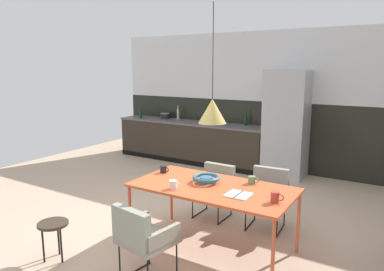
# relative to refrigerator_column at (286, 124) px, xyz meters

# --- Properties ---
(ground_plane) EXTENTS (9.23, 9.23, 0.00)m
(ground_plane) POSITION_rel_refrigerator_column_xyz_m (-0.53, -3.13, -1.00)
(ground_plane) COLOR tan
(back_wall_splashback_dark) EXTENTS (6.89, 0.12, 1.37)m
(back_wall_splashback_dark) POSITION_rel_refrigerator_column_xyz_m (-0.53, 0.36, -0.31)
(back_wall_splashback_dark) COLOR black
(back_wall_splashback_dark) RESTS_ON ground
(back_wall_panel_upper) EXTENTS (6.89, 0.12, 1.37)m
(back_wall_panel_upper) POSITION_rel_refrigerator_column_xyz_m (-0.53, 0.36, 1.06)
(back_wall_panel_upper) COLOR silver
(back_wall_panel_upper) RESTS_ON back_wall_splashback_dark
(kitchen_counter) EXTENTS (3.46, 0.63, 0.88)m
(kitchen_counter) POSITION_rel_refrigerator_column_xyz_m (-2.11, -0.00, -0.56)
(kitchen_counter) COLOR #332921
(kitchen_counter) RESTS_ON ground
(refrigerator_column) EXTENTS (0.75, 0.60, 2.00)m
(refrigerator_column) POSITION_rel_refrigerator_column_xyz_m (0.00, 0.00, 0.00)
(refrigerator_column) COLOR #ADAFB2
(refrigerator_column) RESTS_ON ground
(dining_table) EXTENTS (1.79, 0.91, 0.75)m
(dining_table) POSITION_rel_refrigerator_column_xyz_m (0.16, -3.18, -0.29)
(dining_table) COLOR #CF542C
(dining_table) RESTS_ON ground
(armchair_corner_seat) EXTENTS (0.52, 0.50, 0.76)m
(armchair_corner_seat) POSITION_rel_refrigerator_column_xyz_m (0.49, -2.29, -0.52)
(armchair_corner_seat) COLOR gray
(armchair_corner_seat) RESTS_ON ground
(armchair_facing_counter) EXTENTS (0.55, 0.54, 0.79)m
(armchair_facing_counter) POSITION_rel_refrigerator_column_xyz_m (-0.08, -4.12, -0.49)
(armchair_facing_counter) COLOR gray
(armchair_facing_counter) RESTS_ON ground
(armchair_near_window) EXTENTS (0.50, 0.48, 0.71)m
(armchair_near_window) POSITION_rel_refrigerator_column_xyz_m (-0.26, -2.32, -0.53)
(armchair_near_window) COLOR gray
(armchair_near_window) RESTS_ON ground
(fruit_bowl) EXTENTS (0.32, 0.32, 0.08)m
(fruit_bowl) POSITION_rel_refrigerator_column_xyz_m (0.04, -3.10, -0.20)
(fruit_bowl) COLOR #33607F
(fruit_bowl) RESTS_ON dining_table
(open_book) EXTENTS (0.24, 0.24, 0.02)m
(open_book) POSITION_rel_refrigerator_column_xyz_m (0.53, -3.30, -0.25)
(open_book) COLOR white
(open_book) RESTS_ON dining_table
(mug_glass_clear) EXTENTS (0.13, 0.08, 0.11)m
(mug_glass_clear) POSITION_rel_refrigerator_column_xyz_m (0.91, -3.29, -0.20)
(mug_glass_clear) COLOR #B23D33
(mug_glass_clear) RESTS_ON dining_table
(mug_short_terracotta) EXTENTS (0.13, 0.09, 0.09)m
(mug_short_terracotta) POSITION_rel_refrigerator_column_xyz_m (-0.16, -3.47, -0.21)
(mug_short_terracotta) COLOR white
(mug_short_terracotta) RESTS_ON dining_table
(mug_white_ceramic) EXTENTS (0.13, 0.08, 0.08)m
(mug_white_ceramic) POSITION_rel_refrigerator_column_xyz_m (0.50, -2.86, -0.21)
(mug_white_ceramic) COLOR #5B8456
(mug_white_ceramic) RESTS_ON dining_table
(mug_wide_latte) EXTENTS (0.12, 0.08, 0.09)m
(mug_wide_latte) POSITION_rel_refrigerator_column_xyz_m (-0.60, -3.04, -0.21)
(mug_wide_latte) COLOR black
(mug_wide_latte) RESTS_ON dining_table
(cooking_pot) EXTENTS (0.21, 0.21, 0.15)m
(cooking_pot) POSITION_rel_refrigerator_column_xyz_m (-2.86, 0.12, -0.06)
(cooking_pot) COLOR black
(cooking_pot) RESTS_ON kitchen_counter
(bottle_oil_tall) EXTENTS (0.06, 0.06, 0.32)m
(bottle_oil_tall) POSITION_rel_refrigerator_column_xyz_m (-2.52, 0.15, 0.01)
(bottle_oil_tall) COLOR tan
(bottle_oil_tall) RESTS_ON kitchen_counter
(bottle_spice_small) EXTENTS (0.06, 0.06, 0.28)m
(bottle_spice_small) POSITION_rel_refrigerator_column_xyz_m (-0.88, 0.17, -0.01)
(bottle_spice_small) COLOR #0F3319
(bottle_spice_small) RESTS_ON kitchen_counter
(bottle_wine_green) EXTENTS (0.06, 0.06, 0.26)m
(bottle_wine_green) POSITION_rel_refrigerator_column_xyz_m (-3.38, -0.13, -0.01)
(bottle_wine_green) COLOR #0F3319
(bottle_wine_green) RESTS_ON kitchen_counter
(side_stool) EXTENTS (0.32, 0.32, 0.43)m
(side_stool) POSITION_rel_refrigerator_column_xyz_m (-1.16, -4.28, -0.61)
(side_stool) COLOR #382B21
(side_stool) RESTS_ON ground
(pendant_lamp_over_table_near) EXTENTS (0.30, 0.30, 1.24)m
(pendant_lamp_over_table_near) POSITION_rel_refrigerator_column_xyz_m (0.16, -3.20, 0.59)
(pendant_lamp_over_table_near) COLOR black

